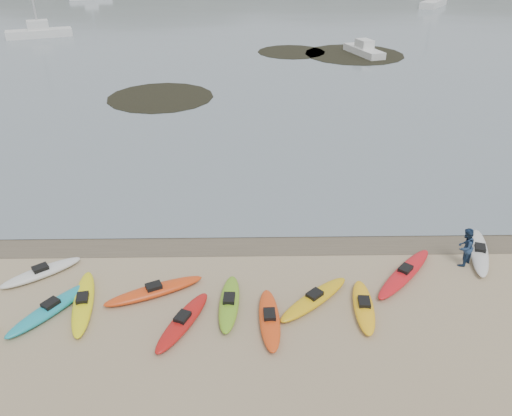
{
  "coord_description": "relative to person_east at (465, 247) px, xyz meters",
  "views": [
    {
      "loc": [
        -0.31,
        -18.36,
        11.72
      ],
      "look_at": [
        0.0,
        0.0,
        1.5
      ],
      "focal_mm": 35.0,
      "sensor_mm": 36.0,
      "label": 1
    }
  ],
  "objects": [
    {
      "name": "ground",
      "position": [
        -8.21,
        2.09,
        -0.82
      ],
      "size": [
        600.0,
        600.0,
        0.0
      ],
      "primitive_type": "plane",
      "color": "tan",
      "rests_on": "ground"
    },
    {
      "name": "wet_sand",
      "position": [
        -8.21,
        1.79,
        -0.81
      ],
      "size": [
        60.0,
        60.0,
        0.0
      ],
      "primitive_type": "plane",
      "color": "brown",
      "rests_on": "ground"
    },
    {
      "name": "kayaks",
      "position": [
        -9.66,
        -2.18,
        -0.65
      ],
      "size": [
        20.84,
        9.26,
        0.34
      ],
      "color": "red",
      "rests_on": "ground"
    },
    {
      "name": "person_east",
      "position": [
        0.0,
        0.0,
        0.0
      ],
      "size": [
        1.01,
        0.99,
        1.64
      ],
      "primitive_type": "imported",
      "rotation": [
        0.0,
        0.0,
        3.86
      ],
      "color": "navy",
      "rests_on": "ground"
    },
    {
      "name": "kelp_mats",
      "position": [
        -4.05,
        34.41,
        -0.79
      ],
      "size": [
        28.13,
        25.18,
        0.04
      ],
      "color": "black",
      "rests_on": "water"
    },
    {
      "name": "moored_boats",
      "position": [
        -1.65,
        77.82,
        -0.26
      ],
      "size": [
        76.49,
        80.26,
        1.23
      ],
      "color": "silver",
      "rests_on": "ground"
    },
    {
      "name": "far_hills",
      "position": [
        31.16,
        196.06,
        -16.75
      ],
      "size": [
        550.0,
        135.0,
        80.0
      ],
      "color": "#384235",
      "rests_on": "ground"
    }
  ]
}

